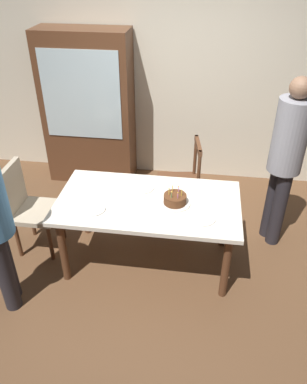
% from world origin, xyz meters
% --- Properties ---
extents(ground, '(6.40, 6.40, 0.00)m').
position_xyz_m(ground, '(0.00, 0.00, 0.00)').
color(ground, brown).
extents(back_wall, '(6.40, 0.10, 2.60)m').
position_xyz_m(back_wall, '(0.00, 1.85, 1.30)').
color(back_wall, beige).
rests_on(back_wall, ground).
extents(dining_table, '(1.67, 0.90, 0.73)m').
position_xyz_m(dining_table, '(0.00, 0.00, 0.64)').
color(dining_table, silver).
rests_on(dining_table, ground).
extents(birthday_cake, '(0.28, 0.28, 0.16)m').
position_xyz_m(birthday_cake, '(0.25, -0.01, 0.77)').
color(birthday_cake, silver).
rests_on(birthday_cake, dining_table).
extents(plate_near_celebrant, '(0.22, 0.22, 0.01)m').
position_xyz_m(plate_near_celebrant, '(-0.46, -0.20, 0.73)').
color(plate_near_celebrant, white).
rests_on(plate_near_celebrant, dining_table).
extents(plate_far_side, '(0.22, 0.22, 0.01)m').
position_xyz_m(plate_far_side, '(-0.08, 0.20, 0.73)').
color(plate_far_side, white).
rests_on(plate_far_side, dining_table).
extents(plate_near_guest, '(0.22, 0.22, 0.01)m').
position_xyz_m(plate_near_guest, '(0.50, -0.20, 0.73)').
color(plate_near_guest, white).
rests_on(plate_near_guest, dining_table).
extents(fork_near_celebrant, '(0.18, 0.04, 0.01)m').
position_xyz_m(fork_near_celebrant, '(-0.62, -0.21, 0.73)').
color(fork_near_celebrant, silver).
rests_on(fork_near_celebrant, dining_table).
extents(fork_far_side, '(0.18, 0.02, 0.01)m').
position_xyz_m(fork_far_side, '(-0.24, 0.19, 0.73)').
color(fork_far_side, silver).
rests_on(fork_far_side, dining_table).
extents(fork_near_guest, '(0.18, 0.06, 0.01)m').
position_xyz_m(fork_near_guest, '(0.34, -0.21, 0.73)').
color(fork_near_guest, silver).
rests_on(fork_near_guest, dining_table).
extents(chair_spindle_back, '(0.50, 0.50, 0.95)m').
position_xyz_m(chair_spindle_back, '(0.24, 0.78, 0.46)').
color(chair_spindle_back, '#56331E').
rests_on(chair_spindle_back, ground).
extents(chair_upholstered, '(0.45, 0.44, 0.95)m').
position_xyz_m(chair_upholstered, '(-1.22, 0.05, 0.53)').
color(chair_upholstered, tan).
rests_on(chair_upholstered, ground).
extents(person_guest, '(0.32, 0.32, 1.76)m').
position_xyz_m(person_guest, '(1.24, 0.53, 1.01)').
color(person_guest, '#262328').
rests_on(person_guest, ground).
extents(china_cabinet, '(1.10, 0.45, 1.90)m').
position_xyz_m(china_cabinet, '(-0.99, 1.56, 0.95)').
color(china_cabinet, '#56331E').
rests_on(china_cabinet, ground).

